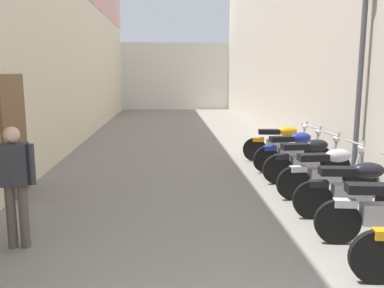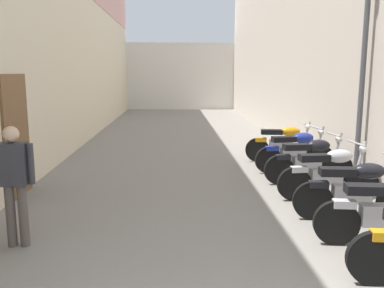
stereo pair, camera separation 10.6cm
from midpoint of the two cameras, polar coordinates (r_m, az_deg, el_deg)
ground_plane at (r=11.56m, az=-0.19°, el=-1.10°), size 39.28×39.28×0.00m
building_left at (r=13.78m, az=-15.84°, el=18.24°), size 0.45×23.28×8.49m
building_right at (r=14.00m, az=14.35°, el=16.52°), size 0.45×23.28×7.78m
building_far_end at (r=25.98m, az=-1.53°, el=9.50°), size 9.52×2.00×4.01m
motorcycle_fourth at (r=6.63m, az=22.49°, el=-5.84°), size 1.85×0.58×1.04m
motorcycle_fifth at (r=7.57m, az=19.12°, el=-3.71°), size 1.85×0.58×1.04m
motorcycle_sixth at (r=8.53m, az=16.55°, el=-2.07°), size 1.85×0.58×1.04m
motorcycle_seventh at (r=9.43m, az=14.66°, el=-0.86°), size 1.85×0.58×1.04m
motorcycle_eighth at (r=10.43m, az=12.96°, el=0.23°), size 1.85×0.58×1.04m
pedestrian_mid_alley at (r=5.59m, az=-23.23°, el=-4.34°), size 0.52×0.20×1.57m
street_lamp at (r=8.30m, az=23.00°, el=13.84°), size 0.79×0.18×4.98m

